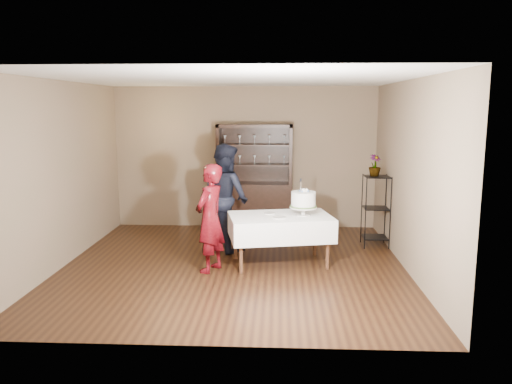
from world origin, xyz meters
TOP-DOWN VIEW (x-y plane):
  - floor at (0.00, 0.00)m, footprint 5.00×5.00m
  - ceiling at (0.00, 0.00)m, footprint 5.00×5.00m
  - back_wall at (0.00, 2.50)m, footprint 5.00×0.02m
  - wall_left at (-2.50, 0.00)m, footprint 0.02×5.00m
  - wall_right at (2.50, 0.00)m, footprint 0.02×5.00m
  - china_hutch at (0.20, 2.25)m, footprint 1.40×0.48m
  - plant_etagere at (2.28, 1.20)m, footprint 0.42×0.42m
  - cake_table at (0.68, 0.15)m, footprint 1.63×1.18m
  - woman at (-0.31, -0.22)m, footprint 0.56×0.66m
  - man at (-0.20, 0.89)m, footprint 1.05×1.07m
  - cake at (1.02, 0.18)m, footprint 0.44×0.44m
  - plate_near at (0.67, -0.02)m, footprint 0.26×0.26m
  - plate_far at (0.52, 0.26)m, footprint 0.21×0.21m
  - potted_plant at (2.24, 1.21)m, footprint 0.27×0.27m

SIDE VIEW (x-z plane):
  - floor at x=0.00m, z-range 0.00..0.00m
  - cake_table at x=0.68m, z-range 0.19..0.93m
  - plant_etagere at x=2.28m, z-range 0.05..1.25m
  - china_hutch at x=0.20m, z-range -0.34..1.66m
  - plate_near at x=0.67m, z-range 0.74..0.75m
  - plate_far at x=0.52m, z-range 0.74..0.75m
  - woman at x=-0.31m, z-range 0.00..1.54m
  - man at x=-0.20m, z-range 0.00..1.74m
  - cake at x=1.02m, z-range 0.68..1.24m
  - back_wall at x=0.00m, z-range 0.00..2.70m
  - wall_left at x=-2.50m, z-range 0.00..2.70m
  - wall_right at x=2.50m, z-range 0.00..2.70m
  - potted_plant at x=2.24m, z-range 1.19..1.54m
  - ceiling at x=0.00m, z-range 2.70..2.70m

